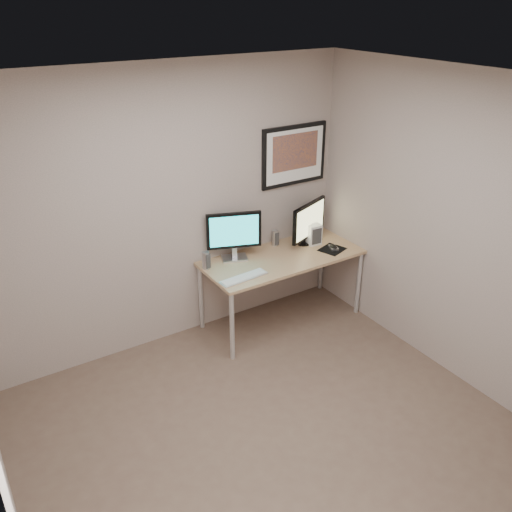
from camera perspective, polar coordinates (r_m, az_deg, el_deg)
The scene contains 12 objects.
floor at distance 4.39m, azimuth 1.85°, elevation -18.57°, with size 3.60×3.60×0.00m, color brown.
room at distance 3.78m, azimuth -1.60°, elevation 3.73°, with size 3.60×3.60×3.60m.
desk at distance 5.37m, azimuth 2.77°, elevation -0.67°, with size 1.60×0.70×0.73m.
framed_art at distance 5.47m, azimuth 4.04°, elevation 10.55°, with size 0.75×0.04×0.60m.
monitor_large at distance 5.18m, azimuth -2.33°, elevation 2.35°, with size 0.51×0.24×0.48m.
monitor_tv at distance 5.55m, azimuth 5.59°, elevation 3.57°, with size 0.54×0.24×0.44m.
speaker_left at distance 5.09m, azimuth -5.31°, elevation -0.44°, with size 0.07×0.07×0.17m, color #B7B7BD.
speaker_right at distance 5.55m, azimuth 2.02°, elevation 1.92°, with size 0.06×0.06×0.16m, color #B7B7BD.
keyboard at distance 4.94m, azimuth -1.30°, elevation -2.27°, with size 0.47×0.13×0.02m, color #BCBCC1.
mousepad at distance 5.54m, azimuth 8.02°, elevation 0.70°, with size 0.24×0.22×0.00m, color black.
mouse at distance 5.54m, azimuth 8.16°, elevation 0.97°, with size 0.07×0.12×0.04m, color black.
fan_unit at distance 5.59m, azimuth 6.12°, elevation 2.26°, with size 0.14×0.10×0.21m, color silver.
Camera 1 is at (-1.78, -2.57, 3.08)m, focal length 38.00 mm.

